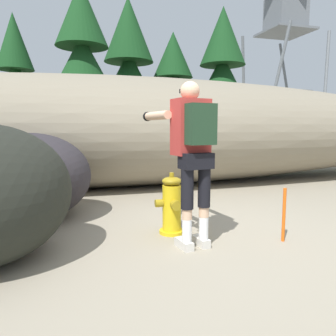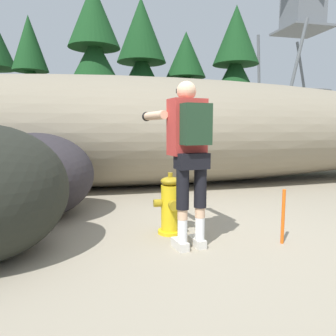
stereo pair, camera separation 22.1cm
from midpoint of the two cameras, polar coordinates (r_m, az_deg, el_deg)
ground_plane at (r=3.73m, az=2.18°, el=-12.87°), size 56.00×56.00×0.04m
dirt_embankment at (r=7.16m, az=-7.52°, el=6.37°), size 17.99×3.20×2.34m
fire_hydrant at (r=3.86m, az=-0.97°, el=-6.69°), size 0.40×0.35×0.73m
utility_worker at (r=3.34m, az=2.26°, el=4.41°), size 0.62×1.02×1.73m
boulder_large at (r=4.81m, az=-24.09°, el=-1.42°), size 2.17×2.18×1.19m
pine_tree_left at (r=12.55m, az=-25.71°, el=13.85°), size 1.89×1.89×5.08m
pine_tree_center at (r=10.98m, az=-15.45°, el=18.13°), size 2.51×2.51×5.70m
pine_tree_right at (r=13.27m, az=-7.38°, el=16.25°), size 2.95×2.95×6.23m
pine_tree_far_right at (r=13.85m, az=0.43°, el=14.33°), size 2.52×2.52×5.15m
pine_tree_ridge_end at (r=13.29m, az=9.05°, el=15.82°), size 2.72×2.72×5.87m
watchtower at (r=20.49m, az=19.68°, el=23.58°), size 4.17×4.17×9.39m
survey_stake at (r=3.78m, az=18.19°, el=-7.88°), size 0.04×0.04×0.60m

